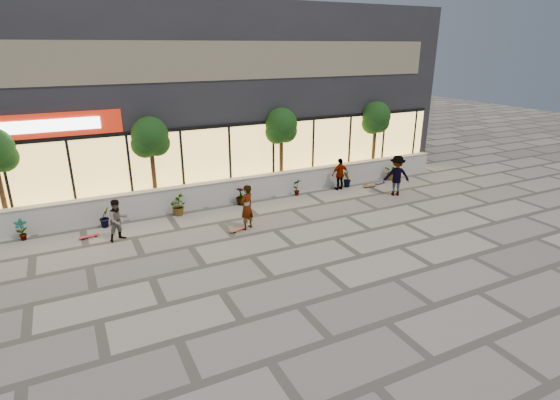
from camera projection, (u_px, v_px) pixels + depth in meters
name	position (u px, v px, depth m)	size (l,w,h in m)	color
ground	(319.00, 267.00, 13.81)	(80.00, 80.00, 0.00)	#A8A291
planter_wall	(238.00, 189.00, 19.54)	(22.00, 0.42, 1.04)	silver
retail_building	(198.00, 93.00, 22.93)	(24.00, 9.17, 8.50)	#26262B
shrub_a	(21.00, 230.00, 15.56)	(0.43, 0.29, 0.81)	#123912
shrub_b	(105.00, 217.00, 16.73)	(0.45, 0.36, 0.81)	#123912
shrub_c	(177.00, 206.00, 17.91)	(0.73, 0.63, 0.81)	#123912
shrub_d	(241.00, 196.00, 19.08)	(0.45, 0.45, 0.81)	#123912
shrub_e	(297.00, 187.00, 20.25)	(0.43, 0.29, 0.81)	#123912
shrub_f	(347.00, 179.00, 21.43)	(0.45, 0.36, 0.81)	#123912
shrub_g	(392.00, 172.00, 22.60)	(0.73, 0.63, 0.81)	#123912
tree_midwest	(150.00, 139.00, 17.85)	(1.60, 1.50, 3.92)	#4C301B
tree_mideast	(281.00, 128.00, 20.36)	(1.60, 1.50, 3.92)	#4C301B
tree_east	(376.00, 119.00, 22.66)	(1.60, 1.50, 3.92)	#4C301B
skater_center	(247.00, 207.00, 16.41)	(0.64, 0.42, 1.74)	silver
skater_left	(118.00, 220.00, 15.48)	(0.74, 0.58, 1.53)	#968360
skater_right_near	(340.00, 174.00, 20.95)	(0.91, 0.38, 1.56)	silver
skater_right_far	(397.00, 176.00, 20.14)	(1.22, 0.70, 1.89)	maroon
skateboard_center	(239.00, 229.00, 16.46)	(0.82, 0.43, 0.10)	#9D4C33
skateboard_left	(89.00, 236.00, 15.86)	(0.73, 0.28, 0.09)	red
skateboard_right_near	(370.00, 186.00, 21.51)	(0.72, 0.25, 0.08)	brown
skateboard_right_far	(380.00, 182.00, 22.06)	(0.72, 0.29, 0.08)	#66549A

